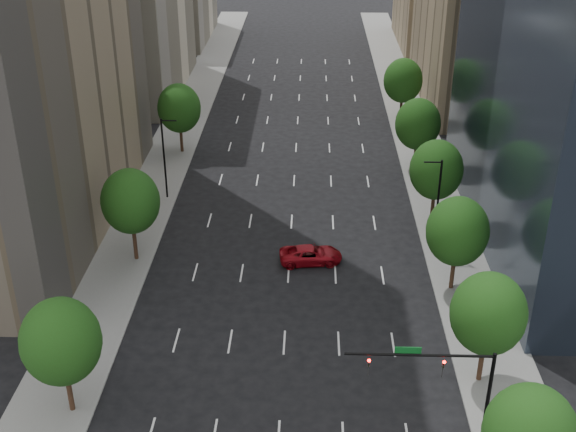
# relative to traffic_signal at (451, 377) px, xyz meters

# --- Properties ---
(sidewalk_left) EXTENTS (6.00, 200.00, 0.15)m
(sidewalk_left) POSITION_rel_traffic_signal_xyz_m (-26.03, 30.00, -5.10)
(sidewalk_left) COLOR slate
(sidewalk_left) RESTS_ON ground
(sidewalk_right) EXTENTS (6.00, 200.00, 0.15)m
(sidewalk_right) POSITION_rel_traffic_signal_xyz_m (4.97, 30.00, -5.10)
(sidewalk_right) COLOR slate
(sidewalk_right) RESTS_ON ground
(filler_right) EXTENTS (14.00, 26.00, 16.00)m
(filler_right) POSITION_rel_traffic_signal_xyz_m (14.47, 103.00, 2.83)
(filler_right) COLOR #8C7759
(filler_right) RESTS_ON ground
(tree_right_1) EXTENTS (5.20, 5.20, 8.75)m
(tree_right_1) POSITION_rel_traffic_signal_xyz_m (3.47, 6.00, 0.58)
(tree_right_1) COLOR #382316
(tree_right_1) RESTS_ON ground
(tree_right_2) EXTENTS (5.20, 5.20, 8.61)m
(tree_right_2) POSITION_rel_traffic_signal_xyz_m (3.47, 18.00, 0.43)
(tree_right_2) COLOR #382316
(tree_right_2) RESTS_ON ground
(tree_right_3) EXTENTS (5.20, 5.20, 8.89)m
(tree_right_3) POSITION_rel_traffic_signal_xyz_m (3.47, 30.00, 0.72)
(tree_right_3) COLOR #382316
(tree_right_3) RESTS_ON ground
(tree_right_4) EXTENTS (5.20, 5.20, 8.46)m
(tree_right_4) POSITION_rel_traffic_signal_xyz_m (3.47, 44.00, 0.29)
(tree_right_4) COLOR #382316
(tree_right_4) RESTS_ON ground
(tree_right_5) EXTENTS (5.20, 5.20, 8.75)m
(tree_right_5) POSITION_rel_traffic_signal_xyz_m (3.47, 60.00, 0.58)
(tree_right_5) COLOR #382316
(tree_right_5) RESTS_ON ground
(tree_left_0) EXTENTS (5.20, 5.20, 8.75)m
(tree_left_0) POSITION_rel_traffic_signal_xyz_m (-24.53, 2.00, 0.58)
(tree_left_0) COLOR #382316
(tree_left_0) RESTS_ON ground
(tree_left_1) EXTENTS (5.20, 5.20, 8.97)m
(tree_left_1) POSITION_rel_traffic_signal_xyz_m (-24.53, 22.00, 0.79)
(tree_left_1) COLOR #382316
(tree_left_1) RESTS_ON ground
(tree_left_2) EXTENTS (5.20, 5.20, 8.68)m
(tree_left_2) POSITION_rel_traffic_signal_xyz_m (-24.53, 48.00, 0.50)
(tree_left_2) COLOR #382316
(tree_left_2) RESTS_ON ground
(streetlight_rn) EXTENTS (1.70, 0.20, 9.00)m
(streetlight_rn) POSITION_rel_traffic_signal_xyz_m (2.91, 25.00, -0.33)
(streetlight_rn) COLOR black
(streetlight_rn) RESTS_ON ground
(streetlight_ln) EXTENTS (1.70, 0.20, 9.00)m
(streetlight_ln) POSITION_rel_traffic_signal_xyz_m (-23.96, 35.00, -0.33)
(streetlight_ln) COLOR black
(streetlight_ln) RESTS_ON ground
(traffic_signal) EXTENTS (9.12, 0.40, 7.38)m
(traffic_signal) POSITION_rel_traffic_signal_xyz_m (0.00, 0.00, 0.00)
(traffic_signal) COLOR black
(traffic_signal) RESTS_ON ground
(car_red_far) EXTENTS (5.94, 3.26, 1.58)m
(car_red_far) POSITION_rel_traffic_signal_xyz_m (-8.56, 22.07, -4.38)
(car_red_far) COLOR maroon
(car_red_far) RESTS_ON ground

